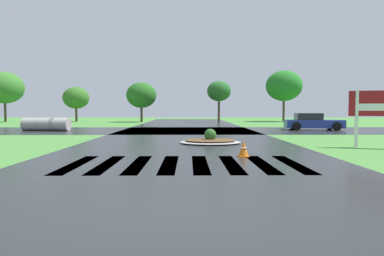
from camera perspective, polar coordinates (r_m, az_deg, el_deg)
The scene contains 9 objects.
ground_plane at distance 5.00m, azimuth -1.89°, elevation -16.18°, with size 120.00×120.00×0.10m, color #478438.
asphalt_roadway at distance 14.80m, azimuth -1.02°, elevation -3.03°, with size 9.90×80.00×0.01m, color #232628.
asphalt_cross_road at distance 25.65m, azimuth -0.85°, elevation -0.40°, with size 90.00×8.91×0.01m, color #232628.
crosswalk_stripes at distance 10.01m, azimuth -1.23°, elevation -6.03°, with size 6.75×3.44×0.01m.
median_island at distance 16.04m, azimuth 3.05°, elevation -2.10°, with size 2.85×2.35×0.68m.
car_silver_hatch at distance 27.88m, azimuth 19.42°, elevation 0.93°, with size 4.44×2.51×1.29m.
drainage_pipe_stack at distance 27.39m, azimuth -23.12°, elevation 0.57°, with size 3.54×1.31×0.95m.
traffic_cone at distance 11.63m, azimuth 8.57°, elevation -3.48°, with size 0.36×0.36×0.55m.
background_treeline at distance 43.47m, azimuth -7.80°, elevation 6.32°, with size 39.42×6.09×6.54m.
Camera 1 is at (0.11, -4.71, 1.61)m, focal length 32.01 mm.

